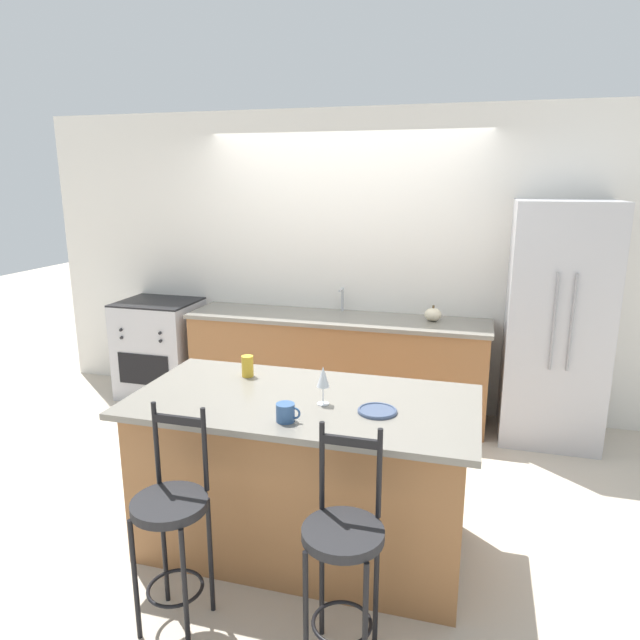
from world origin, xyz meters
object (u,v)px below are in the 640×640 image
Objects in this scene: bar_stool_near at (172,522)px; refrigerator at (556,324)px; bar_stool_far at (343,553)px; tumbler_cup at (248,366)px; coffee_mug at (286,412)px; dinner_plate at (377,411)px; pumpkin_decoration at (433,314)px; wine_glass at (323,378)px; oven_range at (161,348)px.

refrigerator is at bearing 54.32° from bar_stool_near.
bar_stool_near and bar_stool_far have the same top height.
bar_stool_near is 0.82m from bar_stool_far.
bar_stool_far is 8.30× the size of tumbler_cup.
refrigerator is 15.35× the size of coffee_mug.
pumpkin_decoration reaches higher than dinner_plate.
refrigerator is 2.28m from dinner_plate.
bar_stool_near is 5.23× the size of dinner_plate.
bar_stool_near is 2.96m from pumpkin_decoration.
bar_stool_near reaches higher than coffee_mug.
wine_glass is (-1.39, -1.98, 0.10)m from refrigerator.
bar_stool_near is 5.08× the size of wine_glass.
tumbler_cup is at bearing -139.41° from refrigerator.
bar_stool_near reaches higher than tumbler_cup.
dinner_plate is 0.97× the size of wine_glass.
coffee_mug is at bearing -102.84° from pumpkin_decoration.
refrigerator reaches higher than pumpkin_decoration.
refrigerator reaches higher than bar_stool_far.
bar_stool_near is at bearing 179.90° from bar_stool_far.
coffee_mug is 0.97× the size of tumbler_cup.
bar_stool_far is 5.08× the size of wine_glass.
refrigerator is 9.11× the size of wine_glass.
tumbler_cup is at bearing -45.76° from oven_range.
refrigerator is 0.98m from pumpkin_decoration.
coffee_mug is at bearing -123.90° from refrigerator.
bar_stool_near reaches higher than pumpkin_decoration.
dinner_plate is (-1.08, -2.01, -0.05)m from refrigerator.
bar_stool_far is 7.50× the size of pumpkin_decoration.
wine_glass is (-0.28, 0.70, 0.52)m from bar_stool_far.
tumbler_cup is (-0.87, 0.34, 0.06)m from dinner_plate.
pumpkin_decoration is (0.53, 2.33, 0.00)m from coffee_mug.
bar_stool_near reaches higher than oven_range.
coffee_mug reaches higher than dinner_plate.
oven_range is 0.88× the size of bar_stool_near.
tumbler_cup is (-0.44, 0.57, 0.02)m from coffee_mug.
wine_glass is 0.31m from coffee_mug.
wine_glass reaches higher than coffee_mug.
refrigerator is 2.05× the size of oven_range.
dinner_plate is (2.51, -2.02, 0.45)m from oven_range.
pumpkin_decoration is at bearing 77.16° from coffee_mug.
coffee_mug is at bearing 132.61° from bar_stool_far.
oven_range is 0.88× the size of bar_stool_far.
refrigerator is 2.57m from tumbler_cup.
refrigerator is 1.79× the size of bar_stool_near.
coffee_mug is 2.39m from pumpkin_decoration.
wine_glass is 1.63× the size of tumbler_cup.
bar_stool_near is 1.02m from wine_glass.
oven_range is 4.58× the size of dinner_plate.
pumpkin_decoration is (-0.97, 0.09, -0.01)m from refrigerator.
refrigerator reaches higher than bar_stool_near.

